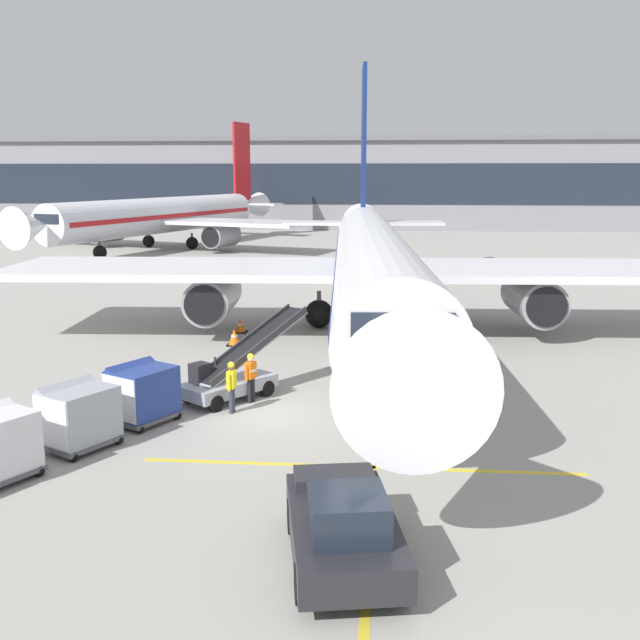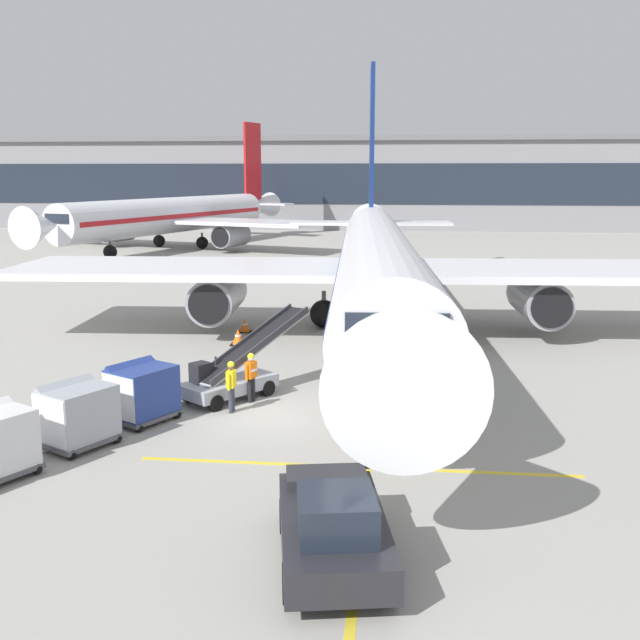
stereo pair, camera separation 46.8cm
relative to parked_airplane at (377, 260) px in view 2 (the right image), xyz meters
name	(u,v)px [view 2 (the right image)]	position (x,y,z in m)	size (l,w,h in m)	color
ground_plane	(267,413)	(-3.19, -13.15, -3.59)	(600.00, 600.00, 0.00)	#9E9B93
parked_airplane	(377,260)	(0.00, 0.00, 0.00)	(36.23, 45.58, 15.26)	white
belt_loader	(234,374)	(-4.65, -11.49, -2.74)	(4.21, 5.03, 2.90)	#A3A8B2
baggage_cart_lead	(141,391)	(-7.02, -14.34, -2.59)	(2.37, 2.77, 1.91)	#515156
baggage_cart_second	(77,413)	(-8.11, -16.69, -2.59)	(2.37, 2.77, 1.91)	#515156
pushback_tug	(333,527)	(-0.13, -22.50, -2.77)	(2.85, 4.70, 1.83)	#232328
ground_crew_by_loader	(136,387)	(-7.33, -13.97, -2.59)	(0.51, 0.40, 1.74)	black
ground_crew_by_carts	(166,390)	(-6.24, -14.19, -2.59)	(0.38, 0.52, 1.74)	#514C42
ground_crew_marshaller	(231,383)	(-4.36, -13.17, -2.59)	(0.29, 0.57, 1.74)	#333847
ground_crew_wingwalker	(251,374)	(-3.93, -11.98, -2.59)	(0.39, 0.52, 1.74)	black
safety_cone_engine_keepout	(238,337)	(-6.24, -3.54, -3.22)	(0.68, 0.68, 0.77)	black
safety_cone_wingtip	(245,325)	(-6.51, -0.76, -3.24)	(0.63, 0.63, 0.72)	black
apron_guidance_line_lead_in	(383,336)	(0.36, -0.89, -3.59)	(0.20, 110.00, 0.01)	yellow
apron_guidance_line_stop_bar	(357,467)	(0.05, -17.42, -3.59)	(12.00, 0.20, 0.01)	yellow
terminal_building	(379,183)	(-2.12, 75.57, 2.74)	(114.35, 20.96, 12.76)	gray
distant_airplane	(175,216)	(-22.26, 39.26, -0.17)	(32.19, 40.36, 13.81)	silver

